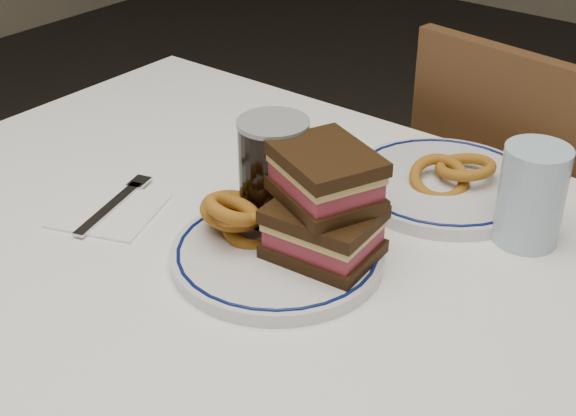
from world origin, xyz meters
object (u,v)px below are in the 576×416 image
Objects in this scene: chair_far at (532,250)px; beer_mug at (276,175)px; main_plate at (277,254)px; far_plate at (444,184)px; reuben_sandwich at (325,204)px.

chair_far is 5.90× the size of beer_mug.
far_plate is at bearing 75.34° from main_plate.
reuben_sandwich is 0.10m from beer_mug.
beer_mug is at bearing 129.95° from main_plate.
reuben_sandwich is 0.26m from far_plate.
chair_far is 0.44m from far_plate.
far_plate is at bearing -94.33° from chair_far.
far_plate is (-0.03, -0.34, 0.28)m from chair_far.
beer_mug is at bearing -104.93° from chair_far.
main_plate is (-0.10, -0.62, 0.28)m from chair_far.
beer_mug reaches higher than reuben_sandwich.
chair_far reaches higher than main_plate.
main_plate is 0.10m from beer_mug.
chair_far is at bearing 75.07° from beer_mug.
reuben_sandwich reaches higher than far_plate.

